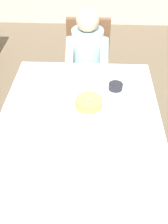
{
  "coord_description": "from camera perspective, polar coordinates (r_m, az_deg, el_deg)",
  "views": [
    {
      "loc": [
        0.09,
        -1.29,
        1.97
      ],
      "look_at": [
        0.03,
        0.05,
        0.79
      ],
      "focal_mm": 43.01,
      "sensor_mm": 36.0,
      "label": 1
    }
  ],
  "objects": [
    {
      "name": "spoon_near_edge",
      "position": [
        1.66,
        -0.73,
        -6.09
      ],
      "size": [
        0.15,
        0.03,
        0.0
      ],
      "primitive_type": "cube",
      "rotation": [
        0.0,
        0.0,
        -0.11
      ],
      "color": "silver",
      "rests_on": "dining_table_main"
    },
    {
      "name": "bowl_butter",
      "position": [
        2.07,
        6.74,
        5.43
      ],
      "size": [
        0.11,
        0.11,
        0.04
      ],
      "primitive_type": "cylinder",
      "color": "black",
      "rests_on": "dining_table_main"
    },
    {
      "name": "chair_diner",
      "position": [
        2.85,
        0.8,
        11.03
      ],
      "size": [
        0.44,
        0.45,
        0.93
      ],
      "rotation": [
        0.0,
        0.0,
        3.14
      ],
      "color": "brown",
      "rests_on": "ground"
    },
    {
      "name": "diner_person",
      "position": [
        2.64,
        0.7,
        11.92
      ],
      "size": [
        0.4,
        0.43,
        1.12
      ],
      "rotation": [
        0.0,
        0.0,
        3.14
      ],
      "color": "silver",
      "rests_on": "ground"
    },
    {
      "name": "dining_table_main",
      "position": [
        1.84,
        -0.99,
        -4.21
      ],
      "size": [
        1.12,
        1.52,
        0.74
      ],
      "color": "silver",
      "rests_on": "ground"
    },
    {
      "name": "breakfast_stack",
      "position": [
        1.87,
        1.0,
        2.0
      ],
      "size": [
        0.2,
        0.2,
        0.06
      ],
      "color": "tan",
      "rests_on": "plate_breakfast"
    },
    {
      "name": "napkin_folded",
      "position": [
        1.82,
        -8.88,
        -1.49
      ],
      "size": [
        0.17,
        0.13,
        0.01
      ],
      "primitive_type": "cube",
      "rotation": [
        0.0,
        0.0,
        -0.04
      ],
      "color": "white",
      "rests_on": "dining_table_main"
    },
    {
      "name": "syrup_pitcher",
      "position": [
        2.04,
        -7.08,
        5.39
      ],
      "size": [
        0.08,
        0.08,
        0.07
      ],
      "color": "silver",
      "rests_on": "dining_table_main"
    },
    {
      "name": "ground_plane",
      "position": [
        2.35,
        -0.8,
        -15.39
      ],
      "size": [
        14.0,
        14.0,
        0.0
      ],
      "primitive_type": "plane",
      "color": "brown"
    },
    {
      "name": "plate_breakfast",
      "position": [
        1.89,
        1.06,
        1.25
      ],
      "size": [
        0.28,
        0.28,
        0.02
      ],
      "primitive_type": "cylinder",
      "color": "white",
      "rests_on": "dining_table_main"
    },
    {
      "name": "fork_left_of_plate",
      "position": [
        1.89,
        -4.72,
        0.91
      ],
      "size": [
        0.03,
        0.18,
        0.0
      ],
      "primitive_type": "cube",
      "rotation": [
        0.0,
        0.0,
        1.69
      ],
      "color": "silver",
      "rests_on": "dining_table_main"
    },
    {
      "name": "cup_coffee",
      "position": [
        1.91,
        9.31,
        2.43
      ],
      "size": [
        0.11,
        0.08,
        0.08
      ],
      "color": "white",
      "rests_on": "dining_table_main"
    },
    {
      "name": "knife_right_of_plate",
      "position": [
        1.89,
        6.81,
        0.55
      ],
      "size": [
        0.03,
        0.2,
        0.0
      ],
      "primitive_type": "cube",
      "rotation": [
        0.0,
        0.0,
        1.63
      ],
      "color": "silver",
      "rests_on": "dining_table_main"
    }
  ]
}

